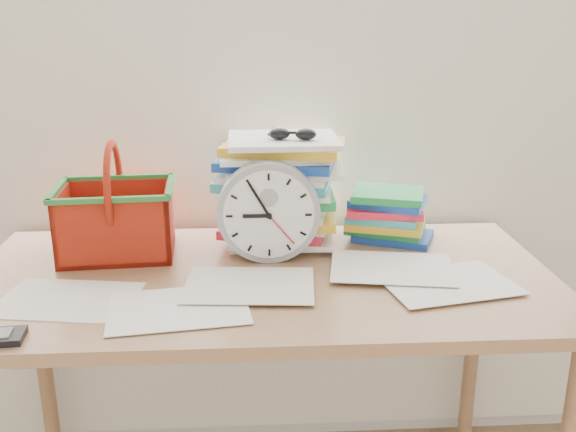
{
  "coord_description": "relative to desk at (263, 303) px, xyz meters",
  "views": [
    {
      "loc": [
        -0.02,
        0.18,
        1.35
      ],
      "look_at": [
        0.06,
        1.6,
        0.9
      ],
      "focal_mm": 40.0,
      "sensor_mm": 36.0,
      "label": 1
    }
  ],
  "objects": [
    {
      "name": "desk",
      "position": [
        0.0,
        0.0,
        0.0
      ],
      "size": [
        1.4,
        0.7,
        0.75
      ],
      "color": "#8F6443",
      "rests_on": "ground"
    },
    {
      "name": "curtain",
      "position": [
        0.0,
        0.38,
        0.62
      ],
      "size": [
        2.4,
        0.01,
        2.5
      ],
      "primitive_type": "cube",
      "color": "white",
      "rests_on": "room_shell"
    },
    {
      "name": "basket",
      "position": [
        -0.37,
        0.16,
        0.22
      ],
      "size": [
        0.31,
        0.25,
        0.29
      ],
      "primitive_type": null,
      "rotation": [
        0.0,
        0.0,
        0.07
      ],
      "color": "#B82A12",
      "rests_on": "desk"
    },
    {
      "name": "book_stack",
      "position": [
        0.35,
        0.23,
        0.14
      ],
      "size": [
        0.28,
        0.25,
        0.14
      ],
      "primitive_type": null,
      "rotation": [
        0.0,
        0.0,
        -0.31
      ],
      "color": "white",
      "rests_on": "desk"
    },
    {
      "name": "scattered_papers",
      "position": [
        0.0,
        0.0,
        0.08
      ],
      "size": [
        1.26,
        0.42,
        0.02
      ],
      "primitive_type": null,
      "color": "white",
      "rests_on": "desk"
    },
    {
      "name": "clock",
      "position": [
        0.02,
        0.09,
        0.2
      ],
      "size": [
        0.25,
        0.05,
        0.25
      ],
      "primitive_type": "cylinder",
      "rotation": [
        1.57,
        0.0,
        0.0
      ],
      "color": "#979AA1",
      "rests_on": "desk"
    },
    {
      "name": "sunglasses",
      "position": [
        0.08,
        0.19,
        0.38
      ],
      "size": [
        0.16,
        0.14,
        0.03
      ],
      "primitive_type": null,
      "rotation": [
        0.0,
        0.0,
        -0.17
      ],
      "color": "black",
      "rests_on": "paper_stack"
    },
    {
      "name": "paper_stack",
      "position": [
        0.05,
        0.23,
        0.22
      ],
      "size": [
        0.35,
        0.3,
        0.29
      ],
      "primitive_type": null,
      "rotation": [
        0.0,
        0.0,
        -0.1
      ],
      "color": "white",
      "rests_on": "desk"
    }
  ]
}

